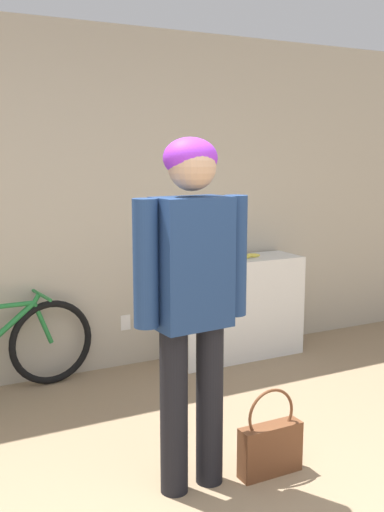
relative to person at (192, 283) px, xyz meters
name	(u,v)px	position (x,y,z in m)	size (l,w,h in m)	color
wall_back	(51,205)	(-0.21, 1.85, 0.25)	(8.00, 0.07, 2.60)	#B7AD99
side_shelf	(237,308)	(1.24, 1.60, -0.64)	(1.09, 0.39, 0.83)	white
person	(192,283)	(0.00, 0.00, 0.00)	(0.60, 0.26, 1.74)	black
banana	(242,256)	(1.27, 1.57, -0.21)	(0.32, 0.09, 0.04)	#EAD64C
handbag	(270,446)	(0.42, -0.09, -0.90)	(0.35, 0.10, 0.47)	brown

